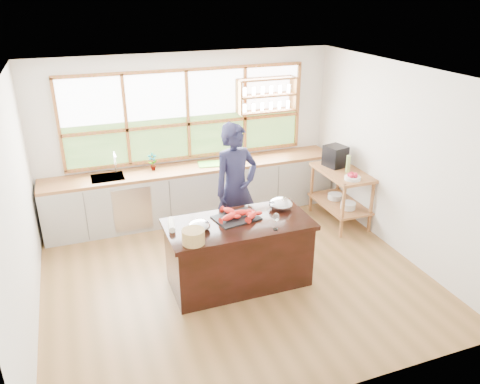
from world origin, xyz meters
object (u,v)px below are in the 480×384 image
espresso_machine (335,156)px  cook (236,189)px  island (239,253)px  wicker_basket (193,237)px

espresso_machine → cook: bearing=-178.9°
island → cook: bearing=72.5°
cook → wicker_basket: (-0.94, -1.18, 0.02)m
cook → island: bearing=-121.4°
cook → wicker_basket: size_ratio=7.22×
espresso_machine → wicker_basket: size_ratio=1.29×
island → espresso_machine: (2.19, 1.35, 0.62)m
espresso_machine → island: bearing=-161.3°
espresso_machine → wicker_basket: (-2.86, -1.66, -0.09)m
wicker_basket → espresso_machine: bearing=30.1°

